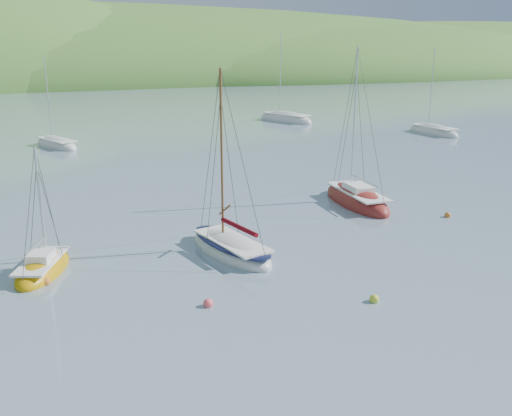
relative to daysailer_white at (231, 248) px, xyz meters
name	(u,v)px	position (x,y,z in m)	size (l,w,h in m)	color
ground	(369,318)	(2.44, -8.96, -0.22)	(700.00, 700.00, 0.00)	gray
shoreline_hills	(19,78)	(-7.22, 163.47, -0.22)	(690.00, 135.00, 56.00)	#31712B
daysailer_white	(231,248)	(0.00, 0.00, 0.00)	(3.62, 6.81, 9.94)	white
sloop_red	(357,201)	(11.02, 5.41, -0.01)	(3.21, 7.67, 11.05)	maroon
sailboat_yellow	(43,268)	(-9.11, 1.07, -0.06)	(3.67, 5.22, 6.44)	#C58E06
distant_sloop_a	(57,145)	(-5.90, 35.91, -0.05)	(4.95, 7.35, 9.92)	white
distant_sloop_b	(286,120)	(24.58, 44.61, -0.02)	(6.21, 9.50, 12.79)	white
distant_sloop_d	(433,132)	(35.87, 27.80, -0.04)	(3.09, 7.71, 10.81)	white
mooring_buoys	(269,272)	(0.64, -3.39, -0.10)	(24.07, 8.79, 0.42)	#CFD630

